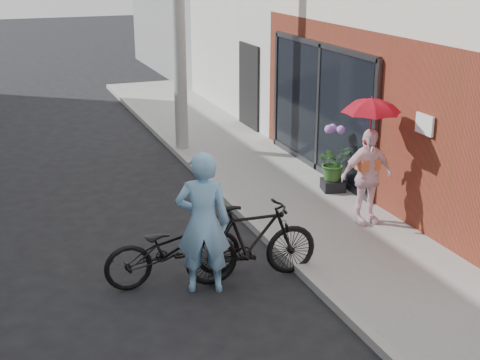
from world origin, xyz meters
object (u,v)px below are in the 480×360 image
officer (203,223)px  bike_left (174,248)px  bike_right (252,242)px  kimono_woman (367,177)px  planter (333,185)px

officer → bike_left: 0.66m
officer → bike_right: bearing=-157.6°
bike_right → bike_left: bearing=75.5°
officer → kimono_woman: 3.20m
bike_right → planter: bearing=-43.0°
kimono_woman → bike_left: bearing=-168.7°
officer → planter: (3.29, 2.52, -0.73)m
bike_right → planter: (2.59, 2.48, -0.33)m
officer → bike_left: officer is taller
bike_left → kimono_woman: bearing=-79.9°
officer → kimono_woman: officer is taller
kimono_woman → officer: bearing=-161.2°
bike_left → planter: (3.59, 2.16, -0.28)m
officer → planter: size_ratio=4.99×
officer → planter: bearing=-123.9°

